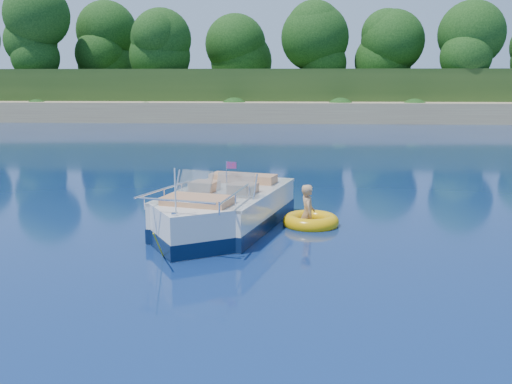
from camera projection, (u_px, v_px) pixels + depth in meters
ground at (410, 307)px, 8.01m from camera, size 160.00×160.00×0.00m
shoreline at (305, 98)px, 70.28m from camera, size 170.00×59.00×6.00m
treeline at (313, 50)px, 47.11m from camera, size 150.00×7.12×8.19m
motorboat at (222, 214)px, 12.04m from camera, size 2.88×5.45×1.85m
tow_tube at (311, 221)px, 12.50m from camera, size 1.62×1.62×0.33m
boy at (307, 225)px, 12.50m from camera, size 0.42×0.77×1.43m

